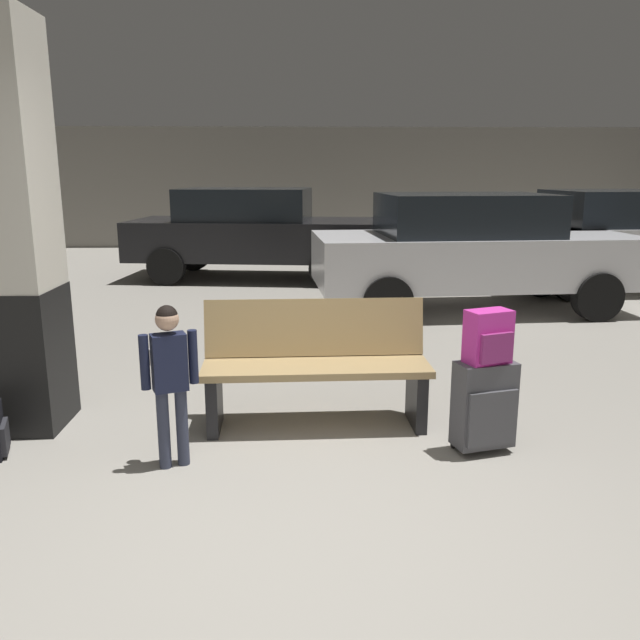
{
  "coord_description": "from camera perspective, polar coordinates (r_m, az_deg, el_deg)",
  "views": [
    {
      "loc": [
        0.01,
        -2.75,
        1.79
      ],
      "look_at": [
        0.14,
        1.3,
        0.85
      ],
      "focal_mm": 36.04,
      "sensor_mm": 36.0,
      "label": 1
    }
  ],
  "objects": [
    {
      "name": "parked_car_side",
      "position": [
        10.96,
        25.69,
        6.65
      ],
      "size": [
        4.21,
        2.01,
        1.51
      ],
      "color": "silver",
      "rests_on": "ground_plane"
    },
    {
      "name": "child",
      "position": [
        3.98,
        -13.23,
        -4.26
      ],
      "size": [
        0.33,
        0.19,
        1.02
      ],
      "color": "#33384C",
      "rests_on": "ground_plane"
    },
    {
      "name": "ground_plane",
      "position": [
        6.99,
        -1.82,
        -2.18
      ],
      "size": [
        18.0,
        18.0,
        0.1
      ],
      "primitive_type": "cube",
      "color": "gray"
    },
    {
      "name": "structural_pillar",
      "position": [
        4.87,
        -26.0,
        7.03
      ],
      "size": [
        0.57,
        0.57,
        2.8
      ],
      "color": "black",
      "rests_on": "ground_plane"
    },
    {
      "name": "parked_car_far",
      "position": [
        11.0,
        -6.01,
        7.88
      ],
      "size": [
        4.27,
        2.16,
        1.51
      ],
      "color": "black",
      "rests_on": "ground_plane"
    },
    {
      "name": "suitcase",
      "position": [
        4.31,
        14.39,
        -7.31
      ],
      "size": [
        0.42,
        0.31,
        0.6
      ],
      "color": "#4C4C51",
      "rests_on": "ground_plane"
    },
    {
      "name": "backpack_bright",
      "position": [
        4.18,
        14.75,
        -1.5
      ],
      "size": [
        0.32,
        0.27,
        0.34
      ],
      "color": "#D833A5",
      "rests_on": "suitcase"
    },
    {
      "name": "parked_car_near",
      "position": [
        8.61,
        13.27,
        6.17
      ],
      "size": [
        4.21,
        2.02,
        1.51
      ],
      "color": "silver",
      "rests_on": "ground_plane"
    },
    {
      "name": "garage_back_wall",
      "position": [
        15.61,
        -1.89,
        11.65
      ],
      "size": [
        18.0,
        0.12,
        2.8
      ],
      "primitive_type": "cube",
      "color": "gray",
      "rests_on": "ground_plane"
    },
    {
      "name": "bench",
      "position": [
        4.59,
        -0.38,
        -4.0
      ],
      "size": [
        1.61,
        0.57,
        0.89
      ],
      "color": "tan",
      "rests_on": "ground_plane"
    }
  ]
}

